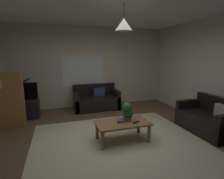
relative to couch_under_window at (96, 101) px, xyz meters
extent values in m
cube|color=brown|center=(-0.07, -2.29, -0.29)|extent=(5.41, 5.52, 0.02)
cube|color=beige|center=(-0.07, -2.49, -0.27)|extent=(3.52, 3.03, 0.01)
cube|color=beige|center=(-0.07, 0.49, 1.11)|extent=(5.53, 0.06, 2.77)
cube|color=beige|center=(2.66, -2.29, 1.11)|extent=(0.06, 5.52, 2.77)
cube|color=white|center=(-0.07, -2.29, 2.50)|extent=(5.41, 5.52, 0.02)
cube|color=white|center=(-0.33, 0.46, 1.00)|extent=(1.44, 0.01, 1.05)
cube|color=black|center=(0.00, -0.04, -0.07)|extent=(1.48, 0.80, 0.42)
cube|color=black|center=(0.00, 0.30, 0.34)|extent=(1.48, 0.12, 0.40)
cube|color=black|center=(-0.68, -0.04, 0.04)|extent=(0.12, 0.80, 0.64)
cube|color=black|center=(0.68, -0.04, 0.04)|extent=(0.12, 0.80, 0.64)
cube|color=navy|center=(0.14, 0.12, 0.28)|extent=(0.41, 0.15, 0.28)
cube|color=black|center=(2.13, -2.59, -0.07)|extent=(0.80, 1.34, 0.42)
cube|color=black|center=(2.47, -2.59, 0.34)|extent=(0.12, 1.34, 0.40)
cube|color=black|center=(2.13, -1.98, 0.04)|extent=(0.80, 0.12, 0.64)
cube|color=#B7AD9E|center=(2.29, -2.83, 0.28)|extent=(0.18, 0.41, 0.28)
cube|color=olive|center=(0.03, -2.40, 0.12)|extent=(1.12, 0.60, 0.04)
cylinder|color=olive|center=(-0.47, -2.64, -0.09)|extent=(0.07, 0.07, 0.38)
cylinder|color=olive|center=(0.53, -2.64, -0.09)|extent=(0.07, 0.07, 0.38)
cylinder|color=olive|center=(-0.47, -2.16, -0.09)|extent=(0.07, 0.07, 0.38)
cylinder|color=olive|center=(0.53, -2.16, -0.09)|extent=(0.07, 0.07, 0.38)
cube|color=beige|center=(-0.03, -2.45, 0.15)|extent=(0.14, 0.10, 0.02)
cube|color=#B22D2D|center=(-0.03, -2.44, 0.17)|extent=(0.15, 0.11, 0.03)
cube|color=#2D4C8C|center=(-0.04, -2.44, 0.20)|extent=(0.16, 0.12, 0.02)
cube|color=black|center=(0.10, -2.28, 0.15)|extent=(0.17, 0.09, 0.02)
cube|color=black|center=(0.29, -2.52, 0.15)|extent=(0.17, 0.11, 0.02)
cylinder|color=brown|center=(0.16, -2.35, 0.18)|extent=(0.18, 0.18, 0.08)
sphere|color=#235B2D|center=(0.18, -2.34, 0.30)|extent=(0.22, 0.22, 0.22)
sphere|color=#235B2D|center=(0.17, -2.35, 0.33)|extent=(0.17, 0.17, 0.17)
sphere|color=#235B2D|center=(0.15, -2.35, 0.43)|extent=(0.22, 0.22, 0.22)
cube|color=black|center=(-2.23, -0.29, -0.03)|extent=(0.90, 0.44, 0.50)
cube|color=black|center=(-2.23, -0.31, 0.52)|extent=(0.89, 0.05, 0.50)
cube|color=black|center=(-2.23, -0.33, 0.52)|extent=(0.85, 0.00, 0.46)
cube|color=black|center=(-2.23, -0.31, 0.24)|extent=(0.24, 0.16, 0.04)
cylinder|color=brown|center=(-2.30, 0.21, -0.13)|extent=(0.32, 0.32, 0.30)
cylinder|color=brown|center=(-2.30, 0.21, 0.36)|extent=(0.05, 0.05, 0.67)
cone|color=#2D6B33|center=(-2.14, 0.24, 0.77)|extent=(0.37, 0.16, 0.25)
cone|color=#2D6B33|center=(-2.17, 0.34, 0.76)|extent=(0.31, 0.36, 0.28)
cone|color=#2D6B33|center=(-2.37, 0.43, 0.84)|extent=(0.21, 0.49, 0.40)
cone|color=#2D6B33|center=(-2.50, 0.34, 0.81)|extent=(0.46, 0.40, 0.36)
cone|color=#2D6B33|center=(-2.49, 0.14, 0.81)|extent=(0.46, 0.26, 0.34)
cone|color=#2D6B33|center=(-2.33, 0.00, 0.81)|extent=(0.15, 0.48, 0.34)
cone|color=#2D6B33|center=(-2.14, 0.05, 0.78)|extent=(0.35, 0.42, 0.32)
cube|color=olive|center=(-2.41, -0.93, 0.42)|extent=(0.70, 0.22, 1.40)
cube|color=gold|center=(-2.48, -1.05, 0.88)|extent=(0.03, 0.16, 0.20)
cylinder|color=black|center=(0.03, -2.40, 2.36)|extent=(0.01, 0.01, 0.27)
cone|color=beige|center=(0.03, -2.40, 2.10)|extent=(0.33, 0.33, 0.24)
camera|label=1|loc=(-1.24, -5.63, 1.53)|focal=27.84mm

